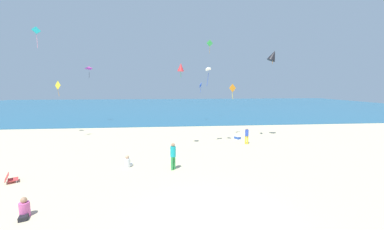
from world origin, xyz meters
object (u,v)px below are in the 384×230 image
Objects in this scene: kite_magenta at (89,68)px; person_0 at (247,135)px; person_1 at (24,210)px; kite_red at (181,67)px; kite_white at (207,69)px; person_3 at (173,154)px; kite_blue at (201,86)px; kite_green at (210,44)px; kite_orange at (233,88)px; cooler_box at (238,137)px; kite_teal at (36,31)px; kite_black at (273,56)px; person_2 at (128,163)px; beach_chair_near_camera at (10,178)px; kite_yellow at (58,86)px.

person_0 is at bearing -37.33° from kite_magenta.
person_0 reaches higher than person_1.
kite_white is (2.20, 0.73, -0.04)m from kite_red.
kite_magenta reaches higher than person_3.
kite_green is (1.58, 2.01, 6.07)m from kite_blue.
cooler_box is at bearing -80.33° from kite_orange.
kite_teal is (-11.77, 2.65, 3.03)m from kite_red.
kite_black reaches higher than kite_white.
person_2 is 13.99m from kite_teal.
beach_chair_near_camera is 0.48× the size of kite_white.
beach_chair_near_camera is at bearing -123.11° from kite_blue.
kite_red reaches higher than kite_yellow.
kite_orange is (8.84, 8.08, 4.51)m from person_2.
kite_blue is 19.27m from kite_teal.
kite_yellow is at bearing 167.85° from cooler_box.
person_0 is 5.18m from kite_orange.
kite_blue is at bearing -128.22° from kite_green.
kite_magenta is (-2.37, 19.75, 7.23)m from beach_chair_near_camera.
kite_blue is 0.91× the size of kite_magenta.
kite_magenta is at bearing 89.18° from kite_teal.
beach_chair_near_camera is at bearing -76.13° from kite_yellow.
person_2 is at bearing -15.36° from beach_chair_near_camera.
cooler_box is 0.63× the size of kite_red.
person_3 is at bearing -102.61° from kite_blue.
kite_blue reaches higher than person_1.
cooler_box is 0.35× the size of kite_green.
kite_teal is at bearing -90.82° from kite_magenta.
person_1 is at bearing -125.64° from kite_red.
person_2 is 0.39× the size of kite_green.
cooler_box is 9.78m from person_3.
person_3 is (5.79, 4.44, 0.67)m from person_1.
person_0 is at bearing -17.92° from kite_yellow.
person_3 is 15.76m from kite_teal.
kite_white reaches higher than person_0.
person_2 is 0.49× the size of kite_yellow.
kite_red is (-3.39, -13.70, 1.37)m from kite_blue.
kite_magenta is at bearing 84.72° from kite_yellow.
cooler_box is at bearing -33.24° from kite_magenta.
kite_teal reaches higher than kite_white.
kite_green is 15.95m from kite_white.
person_2 is (2.97, 5.17, -0.01)m from person_1.
kite_black reaches higher than kite_red.
kite_magenta is 0.92× the size of kite_teal.
kite_green is at bearing 27.57° from kite_yellow.
cooler_box is at bearing -87.48° from kite_green.
kite_magenta is at bearing 173.46° from person_1.
kite_blue is 0.93× the size of kite_yellow.
kite_green reaches higher than kite_black.
kite_black is at bearing 15.41° from kite_red.
person_1 is 0.48× the size of kite_white.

